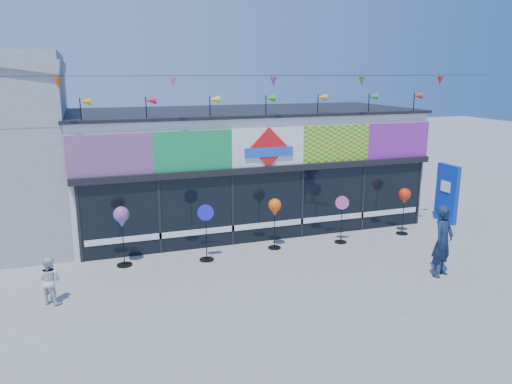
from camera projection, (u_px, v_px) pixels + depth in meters
name	position (u px, v px, depth m)	size (l,w,h in m)	color
ground	(312.00, 280.00, 13.29)	(80.00, 80.00, 0.00)	gray
kite_shop	(244.00, 166.00, 18.27)	(16.00, 5.70, 5.31)	white
blue_sign	(447.00, 193.00, 18.23)	(0.19, 1.07, 2.15)	#0B31B1
spinner_0	(122.00, 219.00, 13.97)	(0.44, 0.44, 1.75)	black
spinner_1	(206.00, 231.00, 14.50)	(0.47, 0.43, 1.69)	black
spinner_2	(275.00, 209.00, 15.41)	(0.41, 0.41, 1.61)	black
spinner_3	(342.00, 218.00, 16.04)	(0.42, 0.40, 1.56)	black
spinner_4	(404.00, 198.00, 16.79)	(0.41, 0.41, 1.60)	black
adult_man	(443.00, 241.00, 13.38)	(0.72, 0.47, 1.96)	#131F3C
child	(50.00, 280.00, 11.84)	(0.57, 0.33, 1.17)	silver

